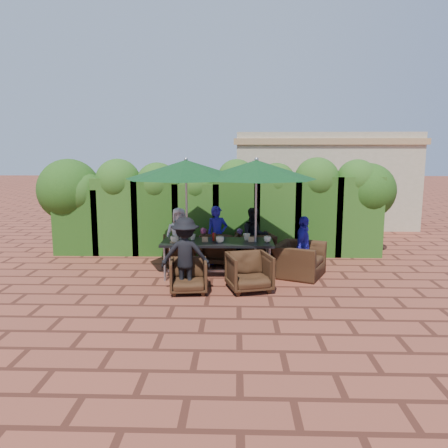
{
  "coord_description": "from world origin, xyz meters",
  "views": [
    {
      "loc": [
        0.51,
        -8.67,
        2.56
      ],
      "look_at": [
        0.24,
        0.4,
        1.06
      ],
      "focal_mm": 35.0,
      "sensor_mm": 36.0,
      "label": 1
    }
  ],
  "objects_px": {
    "umbrella_right": "(256,170)",
    "chair_near_left": "(189,274)",
    "umbrella_left": "(186,170)",
    "chair_far_mid": "(221,246)",
    "chair_end_right": "(299,254)",
    "chair_far_left": "(179,248)",
    "chair_far_right": "(255,247)",
    "chair_near_right": "(249,270)",
    "dining_table": "(218,245)"
  },
  "relations": [
    {
      "from": "umbrella_left",
      "to": "umbrella_right",
      "type": "distance_m",
      "value": 1.41
    },
    {
      "from": "dining_table",
      "to": "chair_far_left",
      "type": "distance_m",
      "value": 1.39
    },
    {
      "from": "umbrella_right",
      "to": "chair_far_left",
      "type": "relative_size",
      "value": 3.31
    },
    {
      "from": "umbrella_left",
      "to": "chair_near_left",
      "type": "distance_m",
      "value": 2.16
    },
    {
      "from": "umbrella_left",
      "to": "chair_far_left",
      "type": "distance_m",
      "value": 2.11
    },
    {
      "from": "umbrella_left",
      "to": "chair_near_left",
      "type": "relative_size",
      "value": 3.61
    },
    {
      "from": "umbrella_right",
      "to": "chair_far_left",
      "type": "xyz_separation_m",
      "value": [
        -1.71,
        1.05,
        -1.84
      ]
    },
    {
      "from": "chair_far_mid",
      "to": "chair_end_right",
      "type": "distance_m",
      "value": 1.9
    },
    {
      "from": "dining_table",
      "to": "chair_end_right",
      "type": "bearing_deg",
      "value": 3.64
    },
    {
      "from": "chair_far_mid",
      "to": "chair_far_right",
      "type": "bearing_deg",
      "value": -168.54
    },
    {
      "from": "dining_table",
      "to": "chair_far_mid",
      "type": "distance_m",
      "value": 1.05
    },
    {
      "from": "chair_near_left",
      "to": "chair_far_mid",
      "type": "bearing_deg",
      "value": 69.88
    },
    {
      "from": "chair_end_right",
      "to": "chair_far_left",
      "type": "bearing_deg",
      "value": 95.69
    },
    {
      "from": "chair_far_right",
      "to": "umbrella_left",
      "type": "bearing_deg",
      "value": 20.09
    },
    {
      "from": "chair_near_right",
      "to": "chair_far_left",
      "type": "bearing_deg",
      "value": 113.88
    },
    {
      "from": "chair_far_right",
      "to": "chair_near_right",
      "type": "bearing_deg",
      "value": 68.62
    },
    {
      "from": "umbrella_right",
      "to": "chair_far_mid",
      "type": "height_order",
      "value": "umbrella_right"
    },
    {
      "from": "dining_table",
      "to": "chair_near_left",
      "type": "xyz_separation_m",
      "value": [
        -0.49,
        -1.06,
        -0.33
      ]
    },
    {
      "from": "dining_table",
      "to": "chair_far_mid",
      "type": "height_order",
      "value": "chair_far_mid"
    },
    {
      "from": "chair_near_right",
      "to": "chair_end_right",
      "type": "distance_m",
      "value": 1.48
    },
    {
      "from": "dining_table",
      "to": "chair_far_right",
      "type": "relative_size",
      "value": 2.86
    },
    {
      "from": "chair_far_mid",
      "to": "chair_far_right",
      "type": "height_order",
      "value": "chair_far_mid"
    },
    {
      "from": "dining_table",
      "to": "chair_near_left",
      "type": "distance_m",
      "value": 1.21
    },
    {
      "from": "chair_far_right",
      "to": "chair_far_mid",
      "type": "bearing_deg",
      "value": -12.73
    },
    {
      "from": "umbrella_left",
      "to": "chair_end_right",
      "type": "xyz_separation_m",
      "value": [
        2.33,
        0.1,
        -1.76
      ]
    },
    {
      "from": "dining_table",
      "to": "chair_near_left",
      "type": "bearing_deg",
      "value": -114.84
    },
    {
      "from": "chair_far_right",
      "to": "chair_near_left",
      "type": "xyz_separation_m",
      "value": [
        -1.31,
        -2.12,
        -0.06
      ]
    },
    {
      "from": "chair_near_right",
      "to": "chair_end_right",
      "type": "bearing_deg",
      "value": 28.21
    },
    {
      "from": "chair_far_left",
      "to": "chair_near_left",
      "type": "relative_size",
      "value": 1.08
    },
    {
      "from": "chair_near_right",
      "to": "chair_far_right",
      "type": "bearing_deg",
      "value": 69.03
    },
    {
      "from": "chair_near_right",
      "to": "chair_end_right",
      "type": "relative_size",
      "value": 0.75
    },
    {
      "from": "chair_end_right",
      "to": "chair_far_right",
      "type": "bearing_deg",
      "value": 66.79
    },
    {
      "from": "chair_far_mid",
      "to": "chair_end_right",
      "type": "relative_size",
      "value": 0.8
    },
    {
      "from": "dining_table",
      "to": "chair_far_left",
      "type": "xyz_separation_m",
      "value": [
        -0.93,
        0.99,
        -0.3
      ]
    },
    {
      "from": "umbrella_right",
      "to": "umbrella_left",
      "type": "bearing_deg",
      "value": 177.12
    },
    {
      "from": "umbrella_left",
      "to": "chair_near_left",
      "type": "xyz_separation_m",
      "value": [
        0.14,
        -1.07,
        -1.87
      ]
    },
    {
      "from": "dining_table",
      "to": "chair_end_right",
      "type": "xyz_separation_m",
      "value": [
        1.7,
        0.11,
        -0.22
      ]
    },
    {
      "from": "dining_table",
      "to": "chair_near_right",
      "type": "height_order",
      "value": "chair_near_right"
    },
    {
      "from": "umbrella_right",
      "to": "chair_near_left",
      "type": "xyz_separation_m",
      "value": [
        -1.27,
        -1.0,
        -1.87
      ]
    },
    {
      "from": "chair_near_left",
      "to": "chair_far_right",
      "type": "bearing_deg",
      "value": 52.26
    },
    {
      "from": "umbrella_right",
      "to": "chair_near_left",
      "type": "relative_size",
      "value": 3.57
    },
    {
      "from": "umbrella_left",
      "to": "chair_near_right",
      "type": "xyz_separation_m",
      "value": [
        1.26,
        -0.92,
        -1.82
      ]
    },
    {
      "from": "dining_table",
      "to": "chair_near_right",
      "type": "relative_size",
      "value": 2.93
    },
    {
      "from": "umbrella_right",
      "to": "chair_near_right",
      "type": "bearing_deg",
      "value": -99.74
    },
    {
      "from": "umbrella_right",
      "to": "chair_end_right",
      "type": "relative_size",
      "value": 2.35
    },
    {
      "from": "chair_near_left",
      "to": "chair_end_right",
      "type": "relative_size",
      "value": 0.66
    },
    {
      "from": "chair_near_left",
      "to": "dining_table",
      "type": "bearing_deg",
      "value": 59.11
    },
    {
      "from": "chair_far_mid",
      "to": "umbrella_right",
      "type": "bearing_deg",
      "value": 132.85
    },
    {
      "from": "umbrella_right",
      "to": "chair_far_mid",
      "type": "xyz_separation_m",
      "value": [
        -0.75,
        1.08,
        -1.79
      ]
    },
    {
      "from": "dining_table",
      "to": "chair_far_mid",
      "type": "xyz_separation_m",
      "value": [
        0.03,
        1.02,
        -0.26
      ]
    }
  ]
}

